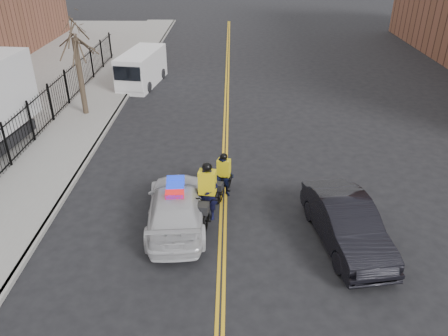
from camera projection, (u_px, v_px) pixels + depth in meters
name	position (u px, v px, depth m)	size (l,w,h in m)	color
ground	(223.00, 226.00, 14.85)	(120.00, 120.00, 0.00)	black
center_line_left	(224.00, 131.00, 21.87)	(0.10, 60.00, 0.01)	gold
center_line_right	(227.00, 131.00, 21.87)	(0.10, 60.00, 0.01)	gold
sidewalk	(77.00, 129.00, 21.94)	(3.00, 60.00, 0.15)	gray
curb	(106.00, 129.00, 21.92)	(0.20, 60.00, 0.15)	gray
iron_fence	(43.00, 111.00, 21.51)	(0.12, 28.00, 2.00)	black
street_tree	(76.00, 50.00, 22.03)	(3.20, 3.20, 4.80)	#3B2F23
police_cruiser	(176.00, 206.00, 14.68)	(2.29, 4.87, 1.53)	silver
dark_sedan	(347.00, 224.00, 13.72)	(1.59, 4.56, 1.50)	black
cargo_van	(141.00, 69.00, 27.95)	(2.58, 5.26, 2.11)	white
cyclist_near	(208.00, 200.00, 14.93)	(1.07, 2.31, 2.18)	black
cyclist_far	(224.00, 179.00, 16.29)	(0.96, 1.81, 1.76)	black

